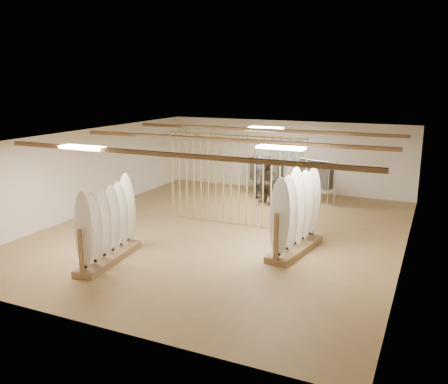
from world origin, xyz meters
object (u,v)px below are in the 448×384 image
at_px(shopper_b, 266,178).
at_px(clothing_rack_a, 266,170).
at_px(rack_left, 108,235).
at_px(shopper_a, 260,174).
at_px(clothing_rack_b, 314,174).
at_px(rack_right, 296,224).

bearing_deg(shopper_b, clothing_rack_a, 145.09).
distance_m(rack_left, shopper_a, 7.53).
relative_size(clothing_rack_a, clothing_rack_b, 0.98).
bearing_deg(rack_right, rack_left, -139.46).
bearing_deg(shopper_b, shopper_a, 161.88).
relative_size(shopper_a, shopper_b, 0.98).
bearing_deg(clothing_rack_b, rack_left, -91.11).
xyz_separation_m(shopper_a, shopper_b, (0.51, -0.68, 0.02)).
height_order(rack_left, shopper_b, rack_left).
bearing_deg(clothing_rack_a, shopper_b, -49.55).
distance_m(clothing_rack_a, shopper_b, 1.23).
distance_m(rack_left, clothing_rack_a, 8.02).
bearing_deg(clothing_rack_b, shopper_a, -149.58).
bearing_deg(rack_right, clothing_rack_a, 125.48).
distance_m(clothing_rack_a, clothing_rack_b, 1.90).
xyz_separation_m(clothing_rack_a, clothing_rack_b, (1.89, -0.15, 0.02)).
height_order(rack_right, clothing_rack_b, rack_right).
height_order(rack_left, rack_right, rack_right).
distance_m(rack_right, shopper_a, 5.68).
height_order(rack_right, shopper_b, rack_right).
relative_size(rack_right, shopper_a, 1.27).
bearing_deg(shopper_b, clothing_rack_b, 69.43).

